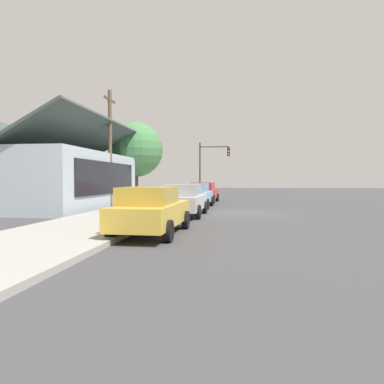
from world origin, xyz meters
TOP-DOWN VIEW (x-y plane):
  - ground_plane at (0.00, 0.00)m, footprint 120.00×120.00m
  - sidewalk_curb at (0.00, 5.60)m, footprint 60.00×4.20m
  - car_mustard at (-8.06, 2.86)m, footprint 4.72×2.02m
  - car_silver at (-1.98, 2.78)m, footprint 4.61×2.11m
  - car_skyblue at (3.45, 2.81)m, footprint 4.47×2.06m
  - car_cherry at (8.76, 2.84)m, footprint 4.98×2.23m
  - storefront_building at (1.91, 11.98)m, footprint 12.18×7.99m
  - shade_tree at (9.51, 8.65)m, footprint 4.57×4.57m
  - traffic_light_main at (12.93, 2.54)m, footprint 0.37×2.79m
  - utility_pole_wooden at (2.42, 8.20)m, footprint 1.80×0.24m
  - fire_hydrant_red at (-1.68, 4.20)m, footprint 0.22×0.22m

SIDE VIEW (x-z plane):
  - ground_plane at x=0.00m, z-range 0.00..0.00m
  - sidewalk_curb at x=0.00m, z-range 0.00..0.16m
  - fire_hydrant_red at x=-1.68m, z-range 0.14..0.85m
  - car_skyblue at x=3.45m, z-range 0.02..1.61m
  - car_mustard at x=-8.06m, z-range 0.02..1.61m
  - car_silver at x=-1.98m, z-range 0.02..1.61m
  - car_cherry at x=8.76m, z-range 0.02..1.61m
  - storefront_building at x=1.91m, z-range -0.94..4.74m
  - traffic_light_main at x=12.93m, z-range 0.89..6.09m
  - utility_pole_wooden at x=2.42m, z-range 0.18..7.68m
  - shade_tree at x=9.51m, z-range 1.00..7.62m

